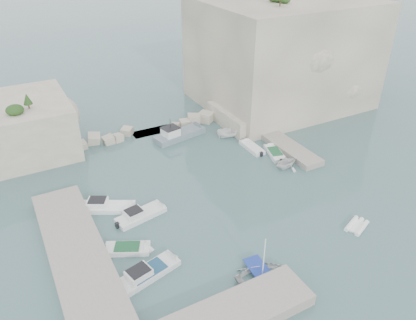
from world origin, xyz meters
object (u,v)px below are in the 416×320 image
motorboat_b (141,217)px  tender_east_d (231,137)px  inflatable_dinghy (356,227)px  tender_east_a (286,167)px  tender_east_b (275,155)px  motorboat_d (148,276)px  motorboat_c (128,251)px  rowboat (262,278)px  work_boat (180,137)px  motorboat_a (107,209)px  tender_east_c (252,149)px

motorboat_b → tender_east_d: tender_east_d is taller
inflatable_dinghy → tender_east_a: 13.02m
tender_east_b → motorboat_d: bearing=134.0°
tender_east_d → inflatable_dinghy: bearing=-166.3°
tender_east_a → tender_east_b: (0.69, 3.32, 0.00)m
motorboat_c → tender_east_d: bearing=63.6°
motorboat_b → tender_east_d: 21.56m
motorboat_c → motorboat_b: size_ratio=0.79×
rowboat → work_boat: size_ratio=0.57×
motorboat_a → tender_east_c: size_ratio=1.39×
motorboat_d → work_boat: bearing=45.0°
motorboat_d → work_boat: 27.00m
rowboat → tender_east_d: tender_east_d is taller
inflatable_dinghy → tender_east_d: bearing=69.9°
motorboat_c → tender_east_c: bearing=53.9°
tender_east_d → work_boat: (-6.68, 3.37, 0.00)m
rowboat → tender_east_a: tender_east_a is taller
tender_east_c → tender_east_d: bearing=8.2°
motorboat_b → tender_east_c: size_ratio=1.24×
motorboat_a → motorboat_b: (2.86, -3.08, 0.00)m
rowboat → inflatable_dinghy: (12.58, 1.05, 0.00)m
tender_east_c → tender_east_a: bearing=-169.2°
inflatable_dinghy → tender_east_b: (1.59, 16.30, 0.00)m
inflatable_dinghy → tender_east_b: 16.38m
tender_east_a → tender_east_d: tender_east_a is taller
inflatable_dinghy → tender_east_b: size_ratio=0.60×
motorboat_c → rowboat: rowboat is taller
motorboat_a → motorboat_b: size_ratio=1.12×
motorboat_b → tender_east_c: motorboat_b is taller
inflatable_dinghy → work_boat: bearing=83.4°
tender_east_d → work_boat: bearing=74.7°
motorboat_c → tender_east_b: bearing=46.2°
tender_east_d → tender_east_a: bearing=-159.0°
motorboat_c → rowboat: bearing=-16.7°
tender_east_c → tender_east_d: size_ratio=1.12×
motorboat_c → tender_east_b: (23.62, 8.43, 0.00)m
motorboat_d → tender_east_b: motorboat_d is taller
motorboat_c → tender_east_c: (21.79, 11.25, 0.00)m
motorboat_b → motorboat_d: bearing=-117.2°
motorboat_c → inflatable_dinghy: (22.03, -7.87, 0.00)m
rowboat → tender_east_a: 19.45m
inflatable_dinghy → work_boat: size_ratio=0.35×
motorboat_c → motorboat_b: bearing=82.1°
rowboat → tender_east_c: 23.64m
motorboat_c → motorboat_b: motorboat_b is taller
tender_east_a → tender_east_b: size_ratio=0.72×
tender_east_a → work_boat: work_boat is taller
motorboat_d → inflatable_dinghy: motorboat_d is taller
rowboat → tender_east_d: bearing=-21.0°
work_boat → tender_east_b: bearing=-60.9°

